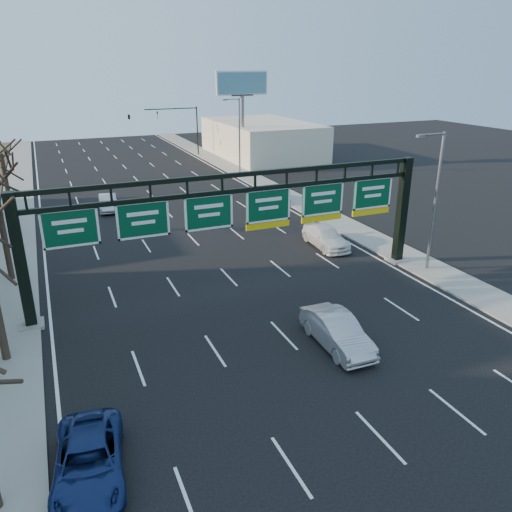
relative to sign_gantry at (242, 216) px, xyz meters
name	(u,v)px	position (x,y,z in m)	size (l,w,h in m)	color
ground	(302,355)	(-0.16, -8.00, -4.63)	(160.00, 160.00, 0.00)	black
sidewalk_left	(14,253)	(-12.96, 12.00, -4.57)	(3.00, 120.00, 0.12)	gray
sidewalk_right	(322,214)	(12.64, 12.00, -4.57)	(3.00, 120.00, 0.12)	gray
lane_markings	(186,232)	(-0.16, 12.00, -4.62)	(21.60, 120.00, 0.01)	white
sign_gantry	(242,216)	(0.00, 0.00, 0.00)	(24.60, 1.20, 7.20)	black
building_right_distant	(262,139)	(19.84, 42.00, -2.13)	(12.00, 20.00, 5.00)	beige
streetlight_near	(435,195)	(12.31, -2.00, 0.45)	(2.15, 0.22, 9.00)	slate
streetlight_far	(238,132)	(12.31, 32.00, 0.45)	(2.15, 0.22, 9.00)	slate
billboard_right	(242,95)	(14.84, 36.98, 4.43)	(7.00, 0.50, 12.00)	slate
traffic_signal_mast	(155,119)	(5.53, 47.00, 0.87)	(10.16, 0.54, 7.00)	black
car_blue_suv	(89,461)	(-10.15, -11.81, -3.96)	(2.23, 4.83, 1.34)	navy
car_silver_sedan	(337,331)	(1.74, -7.92, -3.83)	(1.69, 4.84, 1.59)	#ACACB1
car_white_wagon	(326,237)	(8.57, 4.63, -3.89)	(2.07, 5.08, 1.47)	white
car_grey_far	(272,194)	(10.34, 17.89, -3.89)	(1.75, 4.36, 1.48)	#383B3D
car_silver_distant	(108,203)	(-5.05, 21.20, -3.91)	(1.53, 4.38, 1.44)	#B0B1B5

